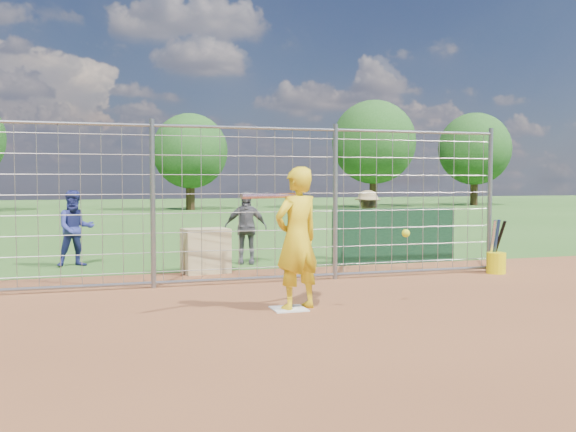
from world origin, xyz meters
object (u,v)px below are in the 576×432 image
object	(u,v)px
batter	(297,238)
equipment_bin	(206,251)
bystander_a	(75,228)
bystander_b	(246,228)
bystander_c	(368,225)
bucket_with_bats	(496,260)

from	to	relation	value
batter	equipment_bin	world-z (taller)	batter
bystander_a	equipment_bin	distance (m)	2.79
bystander_a	bystander_b	size ratio (longest dim) A/B	1.02
bystander_a	equipment_bin	size ratio (longest dim) A/B	1.84
bystander_c	bystander_b	bearing A→B (deg)	-22.74
bystander_a	equipment_bin	world-z (taller)	bystander_a
bystander_c	bystander_a	bearing A→B (deg)	-27.83
equipment_bin	bucket_with_bats	xyz separation A→B (m)	(4.93, -1.62, -0.15)
bystander_c	equipment_bin	world-z (taller)	bystander_c
bystander_b	bucket_with_bats	size ratio (longest dim) A/B	1.48
batter	bystander_b	world-z (taller)	batter
batter	bystander_c	size ratio (longest dim) A/B	1.26
batter	bystander_a	world-z (taller)	batter
bystander_b	bystander_c	bearing A→B (deg)	15.84
bystander_a	equipment_bin	bearing A→B (deg)	-46.00
bystander_c	bucket_with_bats	xyz separation A→B (m)	(1.33, -2.57, -0.48)
batter	bystander_c	bearing A→B (deg)	-145.20
bystander_a	bystander_b	world-z (taller)	bystander_a
bystander_a	bystander_b	distance (m)	3.29
equipment_bin	bucket_with_bats	distance (m)	5.19
bystander_b	equipment_bin	xyz separation A→B (m)	(-0.98, -1.02, -0.32)
bystander_a	bucket_with_bats	distance (m)	7.89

